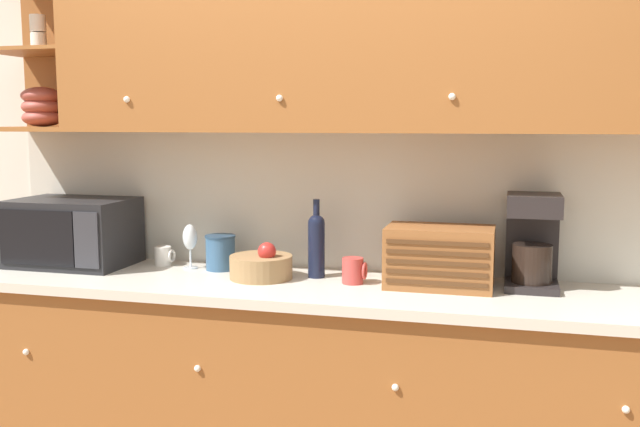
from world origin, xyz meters
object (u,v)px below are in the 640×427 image
mug (354,271)px  bread_box (440,257)px  mug_blue_second (164,256)px  wine_glass (190,239)px  fruit_basket (262,266)px  storage_canister (220,252)px  microwave (73,232)px  wine_bottle (316,243)px  coffee_maker (533,240)px

mug → bread_box: bread_box is taller
mug_blue_second → wine_glass: bearing=-11.9°
wine_glass → fruit_basket: (0.37, -0.11, -0.08)m
wine_glass → bread_box: (1.11, -0.08, -0.01)m
wine_glass → storage_canister: bearing=3.9°
storage_canister → bread_box: (0.97, -0.08, 0.04)m
mug → bread_box: bearing=5.2°
mug_blue_second → fruit_basket: bearing=-15.3°
fruit_basket → bread_box: size_ratio=0.63×
mug → microwave: bearing=178.1°
wine_bottle → mug: bearing=-23.4°
microwave → wine_glass: size_ratio=2.64×
fruit_basket → wine_bottle: 0.25m
coffee_maker → bread_box: bearing=-166.7°
wine_glass → mug: size_ratio=1.88×
mug_blue_second → coffee_maker: 1.61m
mug → coffee_maker: (0.69, 0.11, 0.14)m
wine_glass → wine_bottle: size_ratio=0.60×
storage_canister → fruit_basket: size_ratio=0.59×
microwave → wine_glass: microwave is taller
fruit_basket → mug_blue_second: bearing=164.7°
storage_canister → wine_bottle: size_ratio=0.47×
storage_canister → bread_box: size_ratio=0.37×
microwave → mug: 1.32m
microwave → mug_blue_second: bearing=12.9°
mug → mug_blue_second: bearing=171.5°
fruit_basket → wine_bottle: wine_bottle is taller
wine_glass → wine_bottle: (0.59, -0.03, 0.01)m
microwave → mug_blue_second: (0.40, 0.09, -0.11)m
wine_glass → fruit_basket: bearing=-16.7°
wine_glass → microwave: bearing=-173.7°
wine_glass → bread_box: bearing=-3.9°
storage_canister → coffee_maker: bearing=-0.1°
bread_box → coffee_maker: (0.35, 0.08, 0.07)m
microwave → fruit_basket: microwave is taller
wine_bottle → bread_box: wine_bottle is taller
wine_glass → storage_canister: size_ratio=1.29×
wine_glass → fruit_basket: wine_glass is taller
coffee_maker → storage_canister: bearing=179.9°
wine_glass → fruit_basket: 0.40m
bread_box → mug_blue_second: bearing=175.2°
storage_canister → wine_bottle: bearing=-5.0°
microwave → storage_canister: size_ratio=3.40×
microwave → fruit_basket: size_ratio=1.99×
microwave → bread_box: bearing=-0.5°
microwave → fruit_basket: 0.93m
microwave → wine_bottle: bearing=1.6°
microwave → mug_blue_second: 0.43m
microwave → wine_bottle: 1.14m
storage_canister → fruit_basket: fruit_basket is taller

